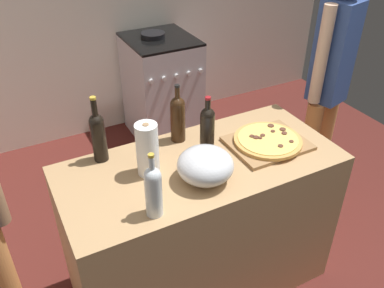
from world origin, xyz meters
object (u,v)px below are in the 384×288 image
Objects in this scene: pizza at (268,140)px; person_in_red at (329,80)px; wine_bottle_green at (153,189)px; wine_bottle_clear at (207,128)px; paper_towel_roll at (147,149)px; mixing_bowl at (205,165)px; wine_bottle_amber at (98,135)px; wine_bottle_dark at (178,117)px; stove at (162,88)px.

pizza is 0.78m from person_in_red.
wine_bottle_green is (-0.74, -0.21, 0.10)m from pizza.
paper_towel_roll is at bearing -174.60° from wine_bottle_clear.
wine_bottle_amber reaches higher than mixing_bowl.
wine_bottle_clear is at bearing 58.79° from mixing_bowl.
wine_bottle_dark reaches higher than mixing_bowl.
pizza is 0.49m from wine_bottle_dark.
paper_towel_roll is (-0.21, 0.17, 0.05)m from mixing_bowl.
wine_bottle_clear is (0.12, 0.20, 0.06)m from mixing_bowl.
wine_bottle_dark reaches higher than pizza.
mixing_bowl is 1.95m from stove.
paper_towel_roll is 0.16× the size of person_in_red.
mixing_bowl is 0.27× the size of stove.
wine_bottle_amber is (-0.08, 0.49, 0.01)m from wine_bottle_green.
person_in_red is at bearing 10.43° from paper_towel_roll.
mixing_bowl reaches higher than stove.
wine_bottle_amber is (-0.17, 0.21, 0.01)m from paper_towel_roll.
mixing_bowl is at bearing -159.70° from person_in_red.
wine_bottle_clear is 0.32× the size of stove.
stove is (0.86, 1.90, -0.55)m from wine_bottle_green.
paper_towel_roll is at bearing -141.97° from wine_bottle_dark.
mixing_bowl is 0.82× the size of wine_bottle_dark.
wine_bottle_green is 1.54m from person_in_red.
wine_bottle_green is at bearing -80.61° from wine_bottle_amber.
stove is (0.52, 1.43, -0.56)m from wine_bottle_dark.
wine_bottle_green reaches higher than mixing_bowl.
wine_bottle_dark is 1.62m from stove.
wine_bottle_amber is at bearing 99.39° from wine_bottle_green.
wine_bottle_dark is at bearing 54.25° from wine_bottle_green.
mixing_bowl is 1.22m from person_in_red.
wine_bottle_green is (-0.30, -0.10, 0.05)m from mixing_bowl.
mixing_bowl is 0.55m from wine_bottle_amber.
wine_bottle_amber reaches higher than wine_bottle_dark.
wine_bottle_amber is at bearing -178.62° from person_in_red.
wine_bottle_clear is 1.04m from person_in_red.
stove is at bearing 64.54° from paper_towel_roll.
wine_bottle_amber is 0.20× the size of person_in_red.
wine_bottle_clear is at bearing -63.25° from wine_bottle_dark.
pizza is at bearing -6.06° from paper_towel_roll.
paper_towel_roll is at bearing -115.46° from stove.
wine_bottle_green is 0.31× the size of stove.
stove is at bearing 85.74° from pizza.
wine_bottle_clear is (-0.31, 0.10, 0.11)m from pizza.
wine_bottle_amber is 0.54m from wine_bottle_clear.
mixing_bowl is at bearing -96.23° from wine_bottle_dark.
paper_towel_roll is 0.28× the size of stove.
wine_bottle_dark is at bearing 146.00° from pizza.
paper_towel_roll is 0.32m from wine_bottle_dark.
person_in_red is (0.58, -1.38, 0.51)m from stove.
wine_bottle_green is 2.16m from stove.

